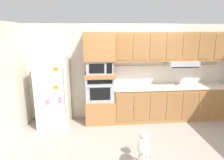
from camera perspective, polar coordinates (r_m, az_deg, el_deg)
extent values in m
plane|color=#9E9389|center=(4.78, 8.16, -15.07)|extent=(9.60, 9.60, 0.00)
cube|color=beige|center=(5.38, 5.91, 2.51)|extent=(6.20, 0.12, 2.50)
cube|color=beige|center=(4.55, -27.96, -1.12)|extent=(0.12, 7.10, 2.50)
cube|color=silver|center=(5.05, -16.60, -3.07)|extent=(0.76, 0.70, 1.76)
cylinder|color=silver|center=(4.62, -13.53, -3.15)|extent=(0.02, 0.02, 1.10)
cube|color=pink|center=(4.71, -14.95, -5.53)|extent=(0.08, 0.01, 0.15)
cube|color=pink|center=(4.79, -18.24, -6.11)|extent=(0.09, 0.01, 0.12)
cube|color=orange|center=(4.64, -15.96, -2.02)|extent=(0.11, 0.01, 0.08)
cube|color=orange|center=(4.54, -16.02, 3.04)|extent=(0.10, 0.01, 0.08)
cube|color=#A8703D|center=(5.21, -3.47, -8.75)|extent=(0.74, 0.62, 0.60)
cube|color=#A8AAAF|center=(5.01, -3.56, -2.40)|extent=(0.70, 0.58, 0.60)
cube|color=black|center=(4.75, -3.44, -4.08)|extent=(0.49, 0.01, 0.30)
cube|color=black|center=(4.66, -3.49, -0.57)|extent=(0.59, 0.01, 0.09)
cylinder|color=#A8AAAF|center=(4.67, -3.47, -1.90)|extent=(0.56, 0.02, 0.02)
cube|color=#A8703D|center=(4.93, -3.63, 1.52)|extent=(0.74, 0.62, 0.10)
cube|color=#A8AAAF|center=(4.89, -3.66, 3.92)|extent=(0.64, 0.53, 0.32)
cube|color=black|center=(4.62, -4.44, 3.33)|extent=(0.35, 0.01, 0.22)
cube|color=black|center=(4.63, -0.77, 3.40)|extent=(0.13, 0.01, 0.24)
cube|color=#A8703D|center=(4.83, -3.75, 9.78)|extent=(0.74, 0.62, 0.68)
cube|color=#A8703D|center=(5.52, 16.15, -6.41)|extent=(2.95, 0.60, 0.88)
cube|color=#9A6738|center=(4.92, 3.48, -8.17)|extent=(0.35, 0.01, 0.70)
cylinder|color=#BCBCC1|center=(4.92, 4.97, -8.17)|extent=(0.01, 0.01, 0.12)
cube|color=#9A6738|center=(5.00, 8.31, -7.94)|extent=(0.35, 0.01, 0.70)
cylinder|color=#BCBCC1|center=(4.96, 6.91, -8.08)|extent=(0.01, 0.01, 0.12)
cube|color=#9A6738|center=(5.11, 12.95, -7.66)|extent=(0.35, 0.01, 0.70)
cylinder|color=#BCBCC1|center=(5.13, 14.36, -7.63)|extent=(0.01, 0.01, 0.12)
cube|color=#9A6738|center=(5.25, 17.37, -7.35)|extent=(0.35, 0.01, 0.70)
cylinder|color=#BCBCC1|center=(5.19, 16.13, -7.50)|extent=(0.01, 0.01, 0.12)
cube|color=#9A6738|center=(5.42, 21.51, -7.01)|extent=(0.35, 0.01, 0.70)
cylinder|color=#BCBCC1|center=(5.47, 22.78, -6.96)|extent=(0.01, 0.01, 0.12)
cube|color=#9A6738|center=(5.62, 25.38, -6.67)|extent=(0.35, 0.01, 0.70)
cylinder|color=#BCBCC1|center=(5.55, 24.33, -6.82)|extent=(0.01, 0.01, 0.12)
cube|color=#9A6738|center=(5.85, 28.97, -6.32)|extent=(0.35, 0.01, 0.70)
cube|color=silver|center=(5.39, 16.47, -1.80)|extent=(2.99, 0.64, 0.04)
cube|color=silver|center=(5.58, 15.59, 1.65)|extent=(2.99, 0.02, 0.50)
cube|color=#A8703D|center=(5.34, 16.72, 9.30)|extent=(2.95, 0.34, 0.74)
cube|color=#A8AAAF|center=(5.43, 19.55, 4.48)|extent=(0.76, 0.48, 0.14)
cube|color=black|center=(5.25, 20.49, 3.48)|extent=(0.72, 0.04, 0.02)
cube|color=#9A6738|center=(4.83, 3.26, 9.44)|extent=(0.35, 0.01, 0.63)
cube|color=#9A6738|center=(4.91, 8.20, 9.39)|extent=(0.35, 0.01, 0.63)
cube|color=#9A6738|center=(5.03, 12.94, 9.28)|extent=(0.35, 0.01, 0.63)
cube|color=#9A6738|center=(5.17, 17.44, 9.12)|extent=(0.35, 0.01, 0.63)
cube|color=#9A6738|center=(5.35, 21.67, 8.92)|extent=(0.35, 0.01, 0.63)
cube|color=#9A6738|center=(5.55, 25.60, 8.69)|extent=(0.35, 0.01, 0.63)
cube|color=#9A6738|center=(5.78, 29.24, 8.44)|extent=(0.35, 0.01, 0.63)
cylinder|color=red|center=(5.50, 18.15, -1.23)|extent=(0.10, 0.07, 0.03)
cylinder|color=silver|center=(5.44, 19.06, -1.47)|extent=(0.11, 0.06, 0.01)
ellipsoid|color=beige|center=(3.50, 9.15, -18.74)|extent=(0.32, 0.46, 0.22)
sphere|color=beige|center=(3.71, 9.27, -15.59)|extent=(0.18, 0.18, 0.18)
ellipsoid|color=gray|center=(3.80, 9.28, -15.16)|extent=(0.09, 0.11, 0.06)
cone|color=beige|center=(3.66, 8.33, -14.58)|extent=(0.05, 0.05, 0.06)
cone|color=beige|center=(3.67, 10.29, -14.66)|extent=(0.05, 0.05, 0.06)
cylinder|color=beige|center=(3.26, 9.07, -20.90)|extent=(0.06, 0.13, 0.10)
cylinder|color=beige|center=(3.77, 8.04, -20.94)|extent=(0.05, 0.05, 0.31)
cylinder|color=beige|center=(3.77, 10.01, -21.02)|extent=(0.05, 0.05, 0.31)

